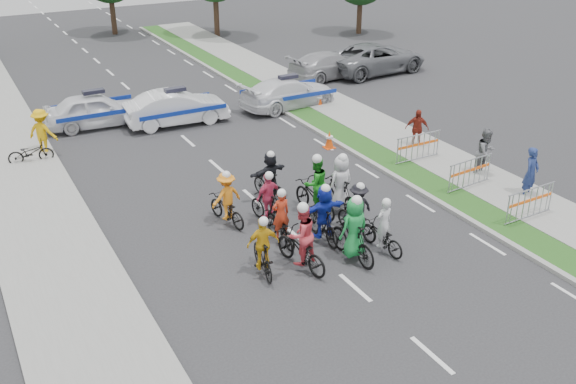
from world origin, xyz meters
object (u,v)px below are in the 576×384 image
rider_4 (357,214)px  spectator_0 (531,173)px  barrier_0 (529,205)px  rider_7 (340,190)px  rider_5 (323,217)px  spectator_2 (417,129)px  rider_9 (268,204)px  cone_1 (319,100)px  police_car_2 (288,93)px  spectator_1 (486,153)px  rider_3 (263,251)px  civilian_suv (376,58)px  rider_0 (382,233)px  parked_bike (31,153)px  police_car_0 (96,110)px  rider_10 (227,203)px  rider_11 (270,179)px  barrier_1 (470,175)px  rider_8 (315,192)px  rider_1 (353,235)px  marshal_hiviz (42,132)px  rider_2 (301,244)px  civilian_sedan (330,65)px  police_car_1 (176,108)px  cone_0 (329,140)px  rider_6 (280,224)px  barrier_2 (418,148)px

rider_4 → spectator_0: spectator_0 is taller
spectator_0 → barrier_0: spectator_0 is taller
rider_7 → rider_5: bearing=37.2°
spectator_2 → rider_9: bearing=-126.9°
spectator_0 → cone_1: (-1.07, 11.54, -0.53)m
police_car_2 → barrier_0: police_car_2 is taller
rider_9 → spectator_0: bearing=152.6°
rider_5 → spectator_1: rider_5 is taller
rider_3 → barrier_0: (8.46, -1.30, -0.11)m
civilian_suv → spectator_2: (-5.24, -9.95, -0.03)m
rider_0 → spectator_1: 6.77m
rider_4 → parked_bike: rider_4 is taller
rider_7 → police_car_0: (-4.72, 11.78, -0.06)m
rider_10 → rider_11: size_ratio=1.04×
police_car_2 → barrier_1: size_ratio=2.35×
rider_8 → civilian_suv: 17.36m
rider_1 → rider_3: rider_1 is taller
rider_1 → rider_10: 4.21m
marshal_hiviz → rider_9: bearing=160.4°
spectator_0 → spectator_1: size_ratio=0.99×
rider_2 → rider_11: bearing=-116.3°
spectator_1 → marshal_hiviz: bearing=133.4°
civilian_sedan → marshal_hiviz: bearing=97.7°
rider_1 → rider_11: 4.44m
rider_4 → rider_10: 3.95m
cone_1 → police_car_1: bearing=171.9°
rider_11 → police_car_1: size_ratio=0.40×
rider_10 → police_car_1: size_ratio=0.41×
police_car_0 → barrier_0: police_car_0 is taller
rider_11 → barrier_1: size_ratio=0.87×
police_car_1 → parked_bike: size_ratio=2.74×
rider_0 → rider_2: 2.47m
cone_0 → rider_9: bearing=-138.3°
rider_4 → marshal_hiviz: marshal_hiviz is taller
rider_5 → marshal_hiviz: 12.35m
rider_7 → spectator_0: size_ratio=1.16×
rider_10 → civilian_suv: (14.32, 12.15, 0.11)m
rider_6 → police_car_1: 11.20m
rider_5 → rider_6: (-1.13, 0.52, -0.20)m
spectator_1 → civilian_suv: bearing=59.3°
civilian_sedan → parked_bike: bearing=99.7°
spectator_1 → spectator_2: bearing=85.7°
rider_3 → rider_7: bearing=-141.3°
police_car_0 → rider_2: bearing=-166.8°
rider_7 → parked_bike: 11.85m
civilian_sedan → parked_bike: civilian_sedan is taller
barrier_1 → parked_bike: size_ratio=1.24×
spectator_2 → barrier_2: size_ratio=0.78×
cone_1 → rider_0: bearing=-113.7°
parked_bike → rider_3: bearing=-152.4°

